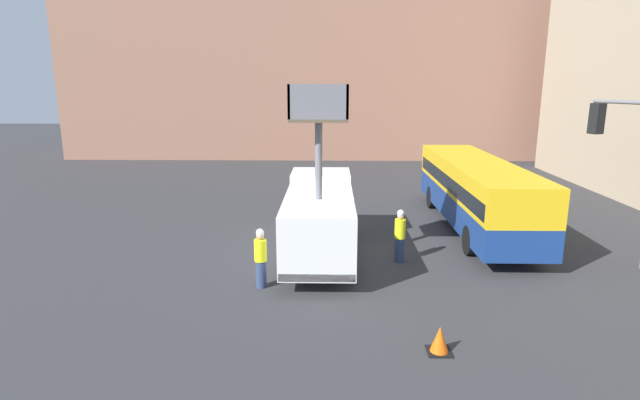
{
  "coord_description": "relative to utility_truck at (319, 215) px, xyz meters",
  "views": [
    {
      "loc": [
        -0.18,
        -17.28,
        6.1
      ],
      "look_at": [
        -0.56,
        0.81,
        1.86
      ],
      "focal_mm": 28.0,
      "sensor_mm": 36.0,
      "label": 1
    }
  ],
  "objects": [
    {
      "name": "ground_plane",
      "position": [
        0.56,
        0.1,
        -1.53
      ],
      "size": [
        120.0,
        120.0,
        0.0
      ],
      "primitive_type": "plane",
      "color": "#333335"
    },
    {
      "name": "building_backdrop_far",
      "position": [
        0.56,
        27.88,
        4.99
      ],
      "size": [
        44.0,
        10.0,
        13.05
      ],
      "color": "#936651",
      "rests_on": "ground_plane"
    },
    {
      "name": "utility_truck",
      "position": [
        0.0,
        0.0,
        0.0
      ],
      "size": [
        2.31,
        7.11,
        6.08
      ],
      "color": "white",
      "rests_on": "ground_plane"
    },
    {
      "name": "city_bus",
      "position": [
        6.56,
        3.74,
        0.2
      ],
      "size": [
        2.53,
        11.39,
        2.91
      ],
      "rotation": [
        0.0,
        0.0,
        1.78
      ],
      "color": "navy",
      "rests_on": "ground_plane"
    },
    {
      "name": "traffic_light_pole",
      "position": [
        9.95,
        -1.46,
        2.4
      ],
      "size": [
        2.97,
        2.72,
        5.83
      ],
      "color": "slate",
      "rests_on": "ground_plane"
    },
    {
      "name": "road_worker_near_truck",
      "position": [
        -1.72,
        -2.92,
        -0.59
      ],
      "size": [
        0.38,
        0.38,
        1.87
      ],
      "rotation": [
        0.0,
        0.0,
        1.33
      ],
      "color": "navy",
      "rests_on": "ground_plane"
    },
    {
      "name": "road_worker_directing",
      "position": [
        2.81,
        -0.54,
        -0.59
      ],
      "size": [
        0.38,
        0.38,
        1.87
      ],
      "rotation": [
        0.0,
        0.0,
        2.22
      ],
      "color": "navy",
      "rests_on": "ground_plane"
    },
    {
      "name": "traffic_cone_near_truck",
      "position": [
        2.93,
        -6.63,
        -1.23
      ],
      "size": [
        0.56,
        0.56,
        0.64
      ],
      "color": "black",
      "rests_on": "ground_plane"
    }
  ]
}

